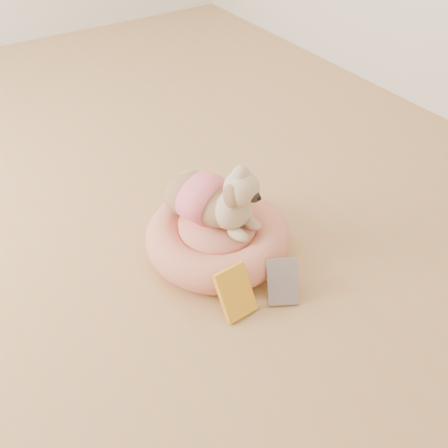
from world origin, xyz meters
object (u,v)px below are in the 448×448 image
book_yellow (235,292)px  book_white (282,282)px  pet_bed (217,237)px  dog (215,188)px

book_yellow → book_white: bearing=-15.6°
pet_bed → book_white: same height
pet_bed → dog: dog is taller
dog → book_yellow: (-0.12, -0.32, -0.22)m
dog → book_yellow: bearing=-130.3°
pet_bed → book_yellow: bearing=-110.8°
pet_bed → book_white: 0.35m
pet_bed → book_yellow: (-0.11, -0.30, 0.02)m
pet_bed → book_white: (0.07, -0.34, 0.00)m
dog → book_white: size_ratio=2.40×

